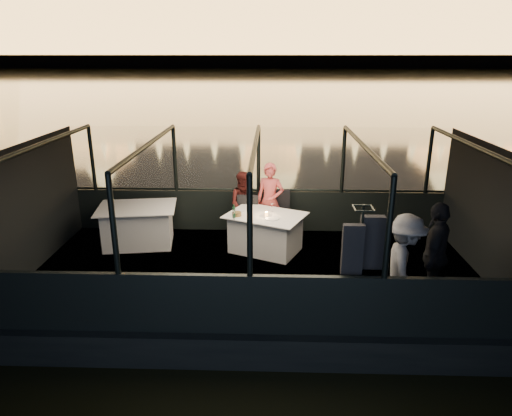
{
  "coord_description": "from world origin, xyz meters",
  "views": [
    {
      "loc": [
        0.27,
        -7.54,
        4.23
      ],
      "look_at": [
        0.0,
        0.4,
        1.55
      ],
      "focal_mm": 32.0,
      "sensor_mm": 36.0,
      "label": 1
    }
  ],
  "objects_px": {
    "person_man_maroon": "(245,203)",
    "passenger_dark": "(435,254)",
    "chair_port_left": "(247,221)",
    "dining_table_central": "(265,233)",
    "coat_stand": "(359,269)",
    "person_woman_coral": "(270,204)",
    "wine_bottle": "(234,211)",
    "chair_port_right": "(279,219)",
    "passenger_stripe": "(404,263)",
    "dining_table_aft": "(138,227)"
  },
  "relations": [
    {
      "from": "person_man_maroon",
      "to": "passenger_dark",
      "type": "distance_m",
      "value": 4.09
    },
    {
      "from": "person_man_maroon",
      "to": "passenger_dark",
      "type": "relative_size",
      "value": 0.85
    },
    {
      "from": "chair_port_left",
      "to": "dining_table_central",
      "type": "bearing_deg",
      "value": -46.65
    },
    {
      "from": "coat_stand",
      "to": "person_woman_coral",
      "type": "xyz_separation_m",
      "value": [
        -1.25,
        3.31,
        -0.15
      ]
    },
    {
      "from": "person_woman_coral",
      "to": "wine_bottle",
      "type": "xyz_separation_m",
      "value": [
        -0.68,
        -0.93,
        0.17
      ]
    },
    {
      "from": "passenger_dark",
      "to": "dining_table_central",
      "type": "bearing_deg",
      "value": -97.91
    },
    {
      "from": "coat_stand",
      "to": "person_man_maroon",
      "type": "distance_m",
      "value": 3.8
    },
    {
      "from": "passenger_dark",
      "to": "coat_stand",
      "type": "bearing_deg",
      "value": -34.52
    },
    {
      "from": "chair_port_right",
      "to": "wine_bottle",
      "type": "bearing_deg",
      "value": -143.36
    },
    {
      "from": "person_man_maroon",
      "to": "passenger_dark",
      "type": "xyz_separation_m",
      "value": [
        3.05,
        -2.72,
        0.1
      ]
    },
    {
      "from": "dining_table_central",
      "to": "passenger_stripe",
      "type": "height_order",
      "value": "passenger_stripe"
    },
    {
      "from": "chair_port_right",
      "to": "passenger_dark",
      "type": "xyz_separation_m",
      "value": [
        2.34,
        -2.61,
        0.4
      ]
    },
    {
      "from": "person_woman_coral",
      "to": "passenger_stripe",
      "type": "xyz_separation_m",
      "value": [
        1.97,
        -2.98,
        0.1
      ]
    },
    {
      "from": "dining_table_aft",
      "to": "chair_port_right",
      "type": "relative_size",
      "value": 1.53
    },
    {
      "from": "dining_table_aft",
      "to": "wine_bottle",
      "type": "xyz_separation_m",
      "value": [
        2.01,
        -0.45,
        0.53
      ]
    },
    {
      "from": "chair_port_left",
      "to": "chair_port_right",
      "type": "relative_size",
      "value": 0.94
    },
    {
      "from": "person_man_maroon",
      "to": "passenger_dark",
      "type": "height_order",
      "value": "passenger_dark"
    },
    {
      "from": "passenger_stripe",
      "to": "passenger_dark",
      "type": "relative_size",
      "value": 0.94
    },
    {
      "from": "chair_port_right",
      "to": "passenger_dark",
      "type": "bearing_deg",
      "value": -56.04
    },
    {
      "from": "dining_table_aft",
      "to": "wine_bottle",
      "type": "distance_m",
      "value": 2.13
    },
    {
      "from": "chair_port_left",
      "to": "wine_bottle",
      "type": "xyz_separation_m",
      "value": [
        -0.22,
        -0.67,
        0.47
      ]
    },
    {
      "from": "coat_stand",
      "to": "dining_table_aft",
      "type": "bearing_deg",
      "value": 144.25
    },
    {
      "from": "dining_table_aft",
      "to": "wine_bottle",
      "type": "bearing_deg",
      "value": -12.71
    },
    {
      "from": "person_man_maroon",
      "to": "dining_table_aft",
      "type": "bearing_deg",
      "value": -169.3
    },
    {
      "from": "dining_table_central",
      "to": "wine_bottle",
      "type": "distance_m",
      "value": 0.83
    },
    {
      "from": "dining_table_aft",
      "to": "chair_port_right",
      "type": "bearing_deg",
      "value": 7.93
    },
    {
      "from": "chair_port_right",
      "to": "person_man_maroon",
      "type": "bearing_deg",
      "value": 163.02
    },
    {
      "from": "dining_table_central",
      "to": "passenger_stripe",
      "type": "bearing_deg",
      "value": -47.79
    },
    {
      "from": "dining_table_central",
      "to": "chair_port_left",
      "type": "xyz_separation_m",
      "value": [
        -0.38,
        0.47,
        0.06
      ]
    },
    {
      "from": "person_woman_coral",
      "to": "passenger_stripe",
      "type": "height_order",
      "value": "passenger_stripe"
    },
    {
      "from": "wine_bottle",
      "to": "chair_port_left",
      "type": "bearing_deg",
      "value": 72.2
    },
    {
      "from": "dining_table_central",
      "to": "passenger_dark",
      "type": "bearing_deg",
      "value": -36.97
    },
    {
      "from": "dining_table_central",
      "to": "person_woman_coral",
      "type": "height_order",
      "value": "person_woman_coral"
    },
    {
      "from": "dining_table_central",
      "to": "coat_stand",
      "type": "relative_size",
      "value": 0.79
    },
    {
      "from": "dining_table_central",
      "to": "dining_table_aft",
      "type": "relative_size",
      "value": 0.94
    },
    {
      "from": "chair_port_left",
      "to": "person_woman_coral",
      "type": "xyz_separation_m",
      "value": [
        0.47,
        0.25,
        0.3
      ]
    },
    {
      "from": "dining_table_central",
      "to": "passenger_dark",
      "type": "height_order",
      "value": "passenger_dark"
    },
    {
      "from": "dining_table_central",
      "to": "dining_table_aft",
      "type": "distance_m",
      "value": 2.62
    },
    {
      "from": "person_man_maroon",
      "to": "passenger_dark",
      "type": "bearing_deg",
      "value": -44.41
    },
    {
      "from": "passenger_stripe",
      "to": "wine_bottle",
      "type": "distance_m",
      "value": 3.36
    },
    {
      "from": "coat_stand",
      "to": "person_woman_coral",
      "type": "distance_m",
      "value": 3.54
    },
    {
      "from": "dining_table_central",
      "to": "chair_port_right",
      "type": "bearing_deg",
      "value": 67.62
    },
    {
      "from": "passenger_stripe",
      "to": "chair_port_left",
      "type": "bearing_deg",
      "value": 46.81
    },
    {
      "from": "passenger_stripe",
      "to": "coat_stand",
      "type": "bearing_deg",
      "value": 119.51
    },
    {
      "from": "dining_table_central",
      "to": "passenger_stripe",
      "type": "relative_size",
      "value": 0.91
    },
    {
      "from": "dining_table_central",
      "to": "chair_port_right",
      "type": "relative_size",
      "value": 1.44
    },
    {
      "from": "dining_table_aft",
      "to": "coat_stand",
      "type": "distance_m",
      "value": 4.89
    },
    {
      "from": "dining_table_aft",
      "to": "person_woman_coral",
      "type": "height_order",
      "value": "person_woman_coral"
    },
    {
      "from": "dining_table_aft",
      "to": "chair_port_left",
      "type": "relative_size",
      "value": 1.63
    },
    {
      "from": "dining_table_aft",
      "to": "passenger_dark",
      "type": "bearing_deg",
      "value": -22.95
    }
  ]
}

